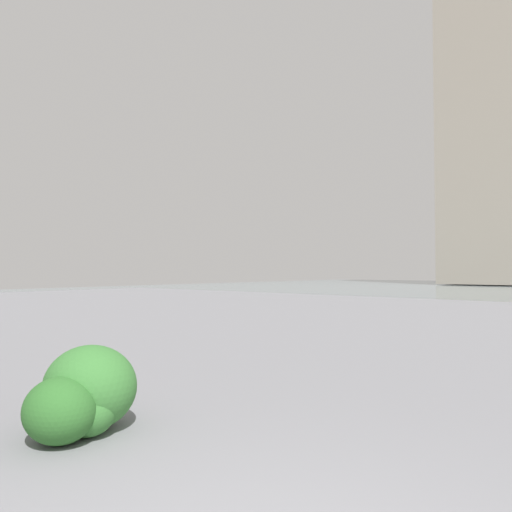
% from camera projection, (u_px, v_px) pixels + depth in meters
% --- Properties ---
extents(shrub_low, '(0.75, 0.68, 0.64)m').
position_uv_depth(shrub_low, '(60.00, 410.00, 4.54)').
color(shrub_low, '#2D6628').
rests_on(shrub_low, ground).
extents(shrub_round, '(0.62, 0.56, 0.53)m').
position_uv_depth(shrub_round, '(87.00, 410.00, 4.73)').
color(shrub_round, '#387533').
rests_on(shrub_round, ground).
extents(shrub_tall, '(1.03, 0.93, 0.88)m').
position_uv_depth(shrub_tall, '(90.00, 387.00, 4.96)').
color(shrub_tall, '#387533').
rests_on(shrub_tall, ground).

